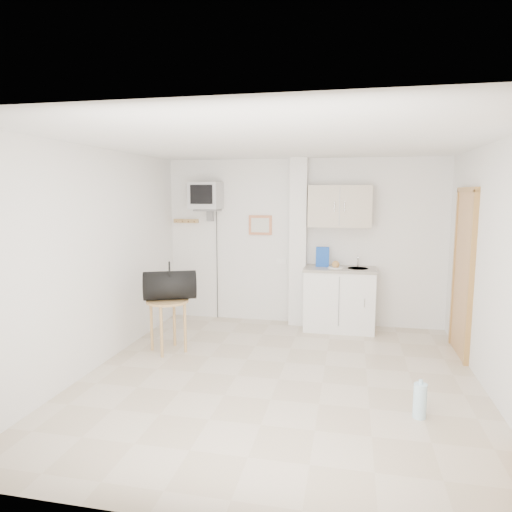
% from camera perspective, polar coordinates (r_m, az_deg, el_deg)
% --- Properties ---
extents(ground, '(4.50, 4.50, 0.00)m').
position_cam_1_polar(ground, '(5.10, 2.86, -15.12)').
color(ground, beige).
rests_on(ground, ground).
extents(room_envelope, '(4.24, 4.54, 2.55)m').
position_cam_1_polar(room_envelope, '(4.77, 6.01, 2.39)').
color(room_envelope, white).
rests_on(room_envelope, ground).
extents(kitchenette, '(1.03, 0.58, 2.10)m').
position_cam_1_polar(kitchenette, '(6.75, 10.40, -2.37)').
color(kitchenette, white).
rests_on(kitchenette, ground).
extents(crt_television, '(0.44, 0.45, 2.15)m').
position_cam_1_polar(crt_television, '(7.00, -6.28, 7.39)').
color(crt_television, slate).
rests_on(crt_television, ground).
extents(round_table, '(0.53, 0.53, 0.67)m').
position_cam_1_polar(round_table, '(5.86, -10.98, -6.45)').
color(round_table, tan).
rests_on(round_table, ground).
extents(duffel_bag, '(0.74, 0.58, 0.48)m').
position_cam_1_polar(duffel_bag, '(5.82, -10.72, -3.59)').
color(duffel_bag, black).
rests_on(duffel_bag, round_table).
extents(water_bottle, '(0.12, 0.12, 0.35)m').
position_cam_1_polar(water_bottle, '(4.50, 19.80, -16.64)').
color(water_bottle, '#B6E3FA').
rests_on(water_bottle, ground).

